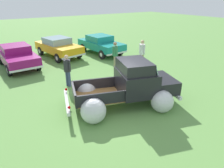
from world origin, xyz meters
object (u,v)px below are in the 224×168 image
show_car_3 (101,44)px  spectator_1 (142,52)px  show_car_2 (58,46)px  spectator_0 (67,69)px  vintage_pickup_truck (130,88)px  show_car_1 (17,55)px  spectator_2 (115,54)px

show_car_3 → spectator_1: spectator_1 is taller
spectator_1 → show_car_2: bearing=123.8°
spectator_1 → show_car_3: bearing=95.9°
spectator_0 → spectator_1: 5.13m
spectator_1 → spectator_0: bearing=-177.2°
vintage_pickup_truck → show_car_1: vintage_pickup_truck is taller
spectator_2 → show_car_1: bearing=-173.4°
vintage_pickup_truck → spectator_0: (-1.45, 3.23, 0.18)m
vintage_pickup_truck → spectator_2: size_ratio=2.92×
vintage_pickup_truck → spectator_1: size_ratio=2.82×
show_car_2 → spectator_1: 6.51m
vintage_pickup_truck → show_car_2: vintage_pickup_truck is taller
spectator_0 → spectator_1: spectator_1 is taller
vintage_pickup_truck → show_car_3: bearing=85.8°
spectator_1 → vintage_pickup_truck: bearing=-136.4°
show_car_2 → show_car_3: 3.29m
show_car_2 → spectator_1: spectator_1 is taller
spectator_2 → spectator_0: bearing=-122.3°
show_car_3 → spectator_2: bearing=-21.7°
show_car_1 → spectator_1: bearing=54.0°
spectator_1 → spectator_2: bearing=154.7°
show_car_1 → show_car_2: same height
show_car_1 → show_car_3: (6.23, -0.02, 0.00)m
vintage_pickup_truck → spectator_2: (2.12, 4.18, 0.22)m
show_car_2 → spectator_2: (2.00, -4.69, 0.19)m
spectator_0 → show_car_2: bearing=59.9°
vintage_pickup_truck → show_car_2: bearing=107.6°
spectator_0 → spectator_2: (3.57, 0.95, 0.04)m
show_car_2 → show_car_3: bearing=62.9°
vintage_pickup_truck → spectator_1: bearing=61.3°
show_car_1 → spectator_2: size_ratio=2.51×
show_car_2 → show_car_3: same height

